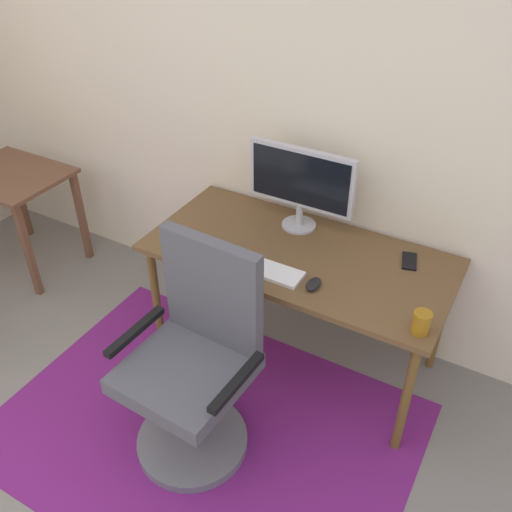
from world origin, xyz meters
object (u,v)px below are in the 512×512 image
Objects in this scene: keyboard at (259,267)px; office_chair at (195,371)px; computer_mouse at (313,284)px; monitor at (301,181)px; cell_phone at (409,261)px; side_table at (15,190)px; desk at (298,263)px; coffee_cup at (421,323)px.

office_chair reaches higher than keyboard.
monitor is at bearing 123.30° from computer_mouse.
computer_mouse is at bearing 0.23° from keyboard.
side_table is at bearing 170.79° from cell_phone.
monitor is at bearing 115.77° from desk.
monitor reaches higher than cell_phone.
desk is at bearing 80.61° from office_chair.
desk is at bearing -64.23° from monitor.
cell_phone is at bearing 6.37° from side_table.
coffee_cup reaches higher than cell_phone.
keyboard is at bearing -116.15° from desk.
desk is 0.74m from coffee_cup.
cell_phone is at bearing 51.36° from computer_mouse.
desk is 3.51× the size of keyboard.
desk is at bearing 63.85° from keyboard.
coffee_cup is at bearing 30.82° from office_chair.
monitor is at bearing 161.92° from cell_phone.
office_chair reaches higher than desk.
coffee_cup reaches higher than keyboard.
cell_phone is (-0.18, 0.45, -0.05)m from coffee_cup.
keyboard is (0.00, -0.43, -0.26)m from monitor.
coffee_cup is (0.68, -0.26, 0.12)m from desk.
coffee_cup is 2.66m from side_table.
computer_mouse is 0.52m from cell_phone.
keyboard is at bearing 87.18° from office_chair.
monitor is at bearing 89.95° from office_chair.
coffee_cup is at bearing -21.08° from desk.
monitor is 0.57m from computer_mouse.
keyboard is 0.79m from coffee_cup.
keyboard is 0.28m from computer_mouse.
monitor is 5.57× the size of coffee_cup.
desk is at bearing 129.94° from computer_mouse.
computer_mouse is 0.51m from coffee_cup.
desk is at bearing 158.92° from coffee_cup.
desk is 2.21× the size of side_table.
cell_phone is at bearing -2.50° from monitor.
office_chair is at bearing -102.32° from desk.
keyboard is 1.88m from side_table.
computer_mouse reaches higher than desk.
monitor reaches higher than side_table.
side_table is (-1.87, 0.13, -0.16)m from keyboard.
monitor is at bearing 9.20° from side_table.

